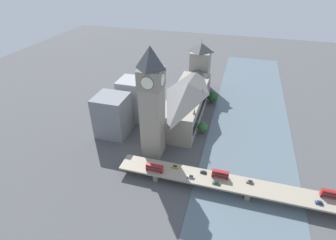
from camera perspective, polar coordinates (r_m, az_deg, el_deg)
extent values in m
plane|color=#4C4C4F|center=(225.65, 7.70, -0.68)|extent=(600.00, 600.00, 0.00)
cube|color=slate|center=(224.96, 17.31, -2.08)|extent=(64.32, 360.00, 0.30)
cube|color=gray|center=(228.66, 4.19, 3.46)|extent=(26.78, 90.65, 23.54)
cube|color=black|center=(226.17, 7.56, 3.24)|extent=(0.40, 83.40, 7.06)
pyramid|color=#4C4C4C|center=(221.56, 4.35, 7.01)|extent=(26.24, 88.84, 7.75)
cone|color=gray|center=(251.53, 8.83, 9.55)|extent=(2.20, 2.20, 5.00)
cone|color=gray|center=(220.31, 7.50, 6.26)|extent=(2.20, 2.20, 5.00)
cone|color=gray|center=(190.20, 5.76, 1.91)|extent=(2.20, 2.20, 5.00)
cube|color=gray|center=(174.35, -3.41, 1.23)|extent=(13.76, 13.76, 63.85)
cube|color=gray|center=(162.59, -3.70, 9.02)|extent=(14.59, 14.59, 12.38)
cylinder|color=black|center=(160.51, -1.30, 8.76)|extent=(0.50, 8.45, 8.45)
cylinder|color=silver|center=(160.47, -1.25, 8.75)|extent=(0.62, 7.83, 7.83)
cylinder|color=black|center=(164.94, -6.05, 9.25)|extent=(0.50, 8.45, 8.45)
cylinder|color=silver|center=(164.99, -6.09, 9.26)|extent=(0.62, 7.83, 7.83)
cylinder|color=black|center=(168.72, -2.90, 9.93)|extent=(8.45, 0.50, 8.45)
cylinder|color=silver|center=(168.84, -2.89, 9.95)|extent=(7.83, 0.62, 7.83)
cylinder|color=black|center=(156.54, -4.56, 8.03)|extent=(8.45, 0.50, 8.45)
cylinder|color=silver|center=(156.42, -4.57, 8.01)|extent=(7.83, 0.62, 7.83)
pyramid|color=#383D42|center=(157.83, -3.87, 13.45)|extent=(14.03, 14.03, 14.18)
cube|color=gray|center=(277.74, 6.93, 10.62)|extent=(19.15, 19.15, 40.34)
pyramid|color=#4C4C4C|center=(269.75, 7.28, 15.45)|extent=(19.15, 19.15, 8.62)
cylinder|color=#333338|center=(268.01, 7.37, 16.74)|extent=(0.30, 0.30, 4.00)
cube|color=gray|center=(168.72, 16.92, -14.46)|extent=(3.00, 12.04, 5.26)
cube|color=gray|center=(172.87, -2.19, -11.29)|extent=(3.00, 12.04, 5.26)
cube|color=gray|center=(166.45, 17.10, -13.69)|extent=(160.64, 14.17, 1.20)
cube|color=red|center=(166.17, 11.27, -11.75)|extent=(10.26, 2.53, 1.98)
cube|color=black|center=(165.90, 11.28, -11.65)|extent=(9.24, 2.59, 0.87)
cube|color=red|center=(164.70, 11.35, -11.21)|extent=(10.06, 2.53, 2.33)
cube|color=black|center=(164.62, 11.35, -11.18)|extent=(9.24, 2.59, 1.12)
cube|color=maroon|center=(163.86, 11.39, -10.90)|extent=(9.96, 2.41, 0.16)
cylinder|color=black|center=(167.72, 9.81, -11.48)|extent=(1.08, 0.28, 1.08)
cylinder|color=black|center=(166.04, 9.70, -12.01)|extent=(1.08, 0.28, 1.08)
cylinder|color=black|center=(167.63, 12.72, -11.92)|extent=(1.08, 0.28, 1.08)
cylinder|color=black|center=(165.95, 12.64, -12.46)|extent=(1.08, 0.28, 1.08)
cube|color=red|center=(177.33, 31.90, -13.80)|extent=(10.89, 2.40, 2.01)
cube|color=black|center=(177.07, 31.94, -13.71)|extent=(9.80, 2.46, 0.88)
cube|color=red|center=(175.93, 32.11, -13.30)|extent=(10.67, 2.40, 2.36)
cube|color=black|center=(175.86, 32.12, -13.27)|extent=(9.80, 2.46, 1.13)
cube|color=maroon|center=(175.14, 32.23, -13.00)|extent=(10.56, 2.28, 0.16)
cylinder|color=black|center=(177.17, 30.31, -13.65)|extent=(1.04, 0.28, 1.04)
cylinder|color=black|center=(175.66, 30.43, -14.15)|extent=(1.04, 0.28, 1.04)
cube|color=red|center=(167.30, -2.92, -10.65)|extent=(11.14, 2.50, 1.95)
cube|color=black|center=(167.03, -2.93, -10.55)|extent=(10.03, 2.56, 0.86)
cube|color=red|center=(165.86, -2.94, -10.12)|extent=(10.92, 2.50, 2.29)
cube|color=black|center=(165.79, -2.95, -10.09)|extent=(10.03, 2.56, 1.10)
cube|color=maroon|center=(165.04, -2.96, -9.80)|extent=(10.81, 2.38, 0.16)
cylinder|color=black|center=(169.90, -4.32, -10.30)|extent=(1.10, 0.28, 1.10)
cylinder|color=black|center=(168.34, -4.58, -10.80)|extent=(1.10, 0.28, 1.10)
cylinder|color=black|center=(167.60, -1.28, -10.92)|extent=(1.10, 0.28, 1.10)
cylinder|color=black|center=(166.02, -1.51, -11.44)|extent=(1.10, 0.28, 1.10)
cube|color=black|center=(167.85, 7.72, -11.20)|extent=(3.92, 1.79, 0.62)
cube|color=black|center=(167.47, 7.78, -11.08)|extent=(2.04, 1.61, 0.46)
cylinder|color=black|center=(168.70, 7.25, -10.99)|extent=(0.65, 0.22, 0.65)
cylinder|color=black|center=(167.53, 7.15, -11.36)|extent=(0.65, 0.22, 0.65)
cylinder|color=black|center=(168.48, 8.28, -11.16)|extent=(0.65, 0.22, 0.65)
cylinder|color=black|center=(167.32, 8.19, -11.53)|extent=(0.65, 0.22, 0.65)
cube|color=slate|center=(167.80, 17.41, -12.75)|extent=(4.25, 1.80, 0.62)
cube|color=black|center=(167.39, 17.49, -12.61)|extent=(2.21, 1.62, 0.59)
cylinder|color=black|center=(168.38, 16.83, -12.54)|extent=(0.66, 0.22, 0.66)
cylinder|color=black|center=(167.21, 16.82, -12.92)|extent=(0.66, 0.22, 0.66)
cylinder|color=black|center=(168.70, 17.98, -12.69)|extent=(0.66, 0.22, 0.66)
cylinder|color=black|center=(167.53, 17.97, -13.07)|extent=(0.66, 0.22, 0.66)
cube|color=silver|center=(164.12, 5.00, -12.22)|extent=(4.41, 1.75, 0.62)
cube|color=black|center=(163.69, 5.05, -12.08)|extent=(2.29, 1.58, 0.58)
cylinder|color=black|center=(165.04, 4.44, -11.98)|extent=(0.64, 0.22, 0.64)
cylinder|color=black|center=(163.93, 4.32, -12.35)|extent=(0.64, 0.22, 0.64)
cylinder|color=black|center=(164.64, 5.66, -12.20)|extent=(0.64, 0.22, 0.64)
cylinder|color=black|center=(163.53, 5.55, -12.57)|extent=(0.64, 0.22, 0.64)
cube|color=gold|center=(169.94, 1.52, -10.17)|extent=(4.67, 1.76, 0.72)
cube|color=black|center=(169.48, 1.57, -10.01)|extent=(2.43, 1.58, 0.57)
cylinder|color=black|center=(171.03, 0.96, -9.95)|extent=(0.63, 0.22, 0.63)
cylinder|color=black|center=(169.91, 0.82, -10.29)|extent=(0.63, 0.22, 0.63)
cylinder|color=black|center=(170.36, 2.21, -10.18)|extent=(0.63, 0.22, 0.63)
cylinder|color=black|center=(169.23, 2.08, -10.52)|extent=(0.63, 0.22, 0.63)
cube|color=#2D5638|center=(162.46, 10.49, -13.36)|extent=(4.74, 1.90, 0.60)
cube|color=black|center=(162.07, 10.56, -13.23)|extent=(2.46, 1.71, 0.47)
cylinder|color=black|center=(163.26, 9.83, -13.09)|extent=(0.62, 0.22, 0.62)
cylinder|color=black|center=(162.05, 9.75, -13.51)|extent=(0.62, 0.22, 0.62)
cylinder|color=black|center=(163.19, 11.21, -13.30)|extent=(0.62, 0.22, 0.62)
cylinder|color=black|center=(161.98, 11.14, -13.73)|extent=(0.62, 0.22, 0.62)
cube|color=navy|center=(171.38, 30.05, -15.33)|extent=(3.95, 1.89, 0.59)
cube|color=black|center=(171.03, 30.14, -15.19)|extent=(2.05, 1.70, 0.58)
cylinder|color=black|center=(171.65, 29.49, -15.13)|extent=(0.72, 0.22, 0.72)
cylinder|color=black|center=(170.49, 29.59, -15.54)|extent=(0.72, 0.22, 0.72)
cylinder|color=black|center=(172.55, 30.46, -15.20)|extent=(0.72, 0.22, 0.72)
cylinder|color=black|center=(171.40, 30.56, -15.61)|extent=(0.72, 0.22, 0.72)
cube|color=#939399|center=(224.54, -6.54, 4.45)|extent=(30.42, 21.73, 35.22)
cube|color=slate|center=(207.55, -11.97, 1.00)|extent=(24.03, 23.26, 32.68)
cylinder|color=brown|center=(257.65, 9.59, 3.92)|extent=(0.70, 0.70, 2.35)
sphere|color=#1E4C23|center=(255.17, 9.70, 4.98)|extent=(9.91, 9.91, 9.91)
cylinder|color=brown|center=(212.78, 7.50, -2.54)|extent=(0.70, 0.70, 2.29)
sphere|color=#2D6633|center=(210.26, 7.58, -1.54)|extent=(7.90, 7.90, 7.90)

